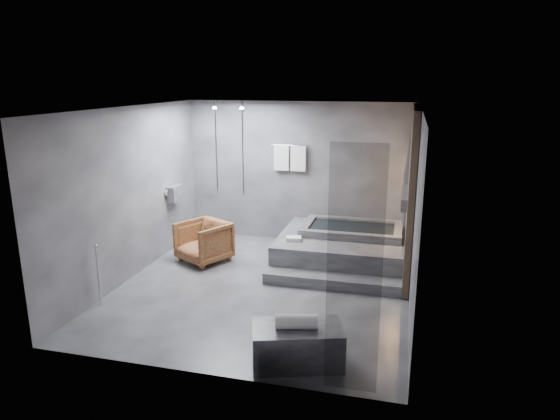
# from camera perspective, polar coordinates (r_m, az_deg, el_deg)

# --- Properties ---
(room) EXTENTS (5.00, 5.04, 2.82)m
(room) POSITION_cam_1_polar(r_m,az_deg,el_deg) (7.67, 1.38, 3.60)
(room) COLOR #323235
(room) RESTS_ON ground
(tub_deck) EXTENTS (2.20, 2.00, 0.50)m
(tub_deck) POSITION_cam_1_polar(r_m,az_deg,el_deg) (9.10, 7.07, -4.37)
(tub_deck) COLOR #37373A
(tub_deck) RESTS_ON ground
(tub_step) EXTENTS (2.20, 0.36, 0.18)m
(tub_step) POSITION_cam_1_polar(r_m,az_deg,el_deg) (8.06, 5.93, -8.13)
(tub_step) COLOR #37373A
(tub_step) RESTS_ON ground
(concrete_bench) EXTENTS (1.16, 0.86, 0.46)m
(concrete_bench) POSITION_cam_1_polar(r_m,az_deg,el_deg) (5.98, 1.99, -15.18)
(concrete_bench) COLOR #38383A
(concrete_bench) RESTS_ON ground
(driftwood_chair) EXTENTS (1.08, 1.09, 0.74)m
(driftwood_chair) POSITION_cam_1_polar(r_m,az_deg,el_deg) (9.11, -8.72, -3.60)
(driftwood_chair) COLOR #482612
(driftwood_chair) RESTS_ON ground
(rolled_towel) EXTENTS (0.50, 0.28, 0.17)m
(rolled_towel) POSITION_cam_1_polar(r_m,az_deg,el_deg) (5.80, 1.88, -12.64)
(rolled_towel) COLOR white
(rolled_towel) RESTS_ON concrete_bench
(deck_towel) EXTENTS (0.29, 0.23, 0.07)m
(deck_towel) POSITION_cam_1_polar(r_m,az_deg,el_deg) (8.65, 1.57, -3.30)
(deck_towel) COLOR silver
(deck_towel) RESTS_ON tub_deck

